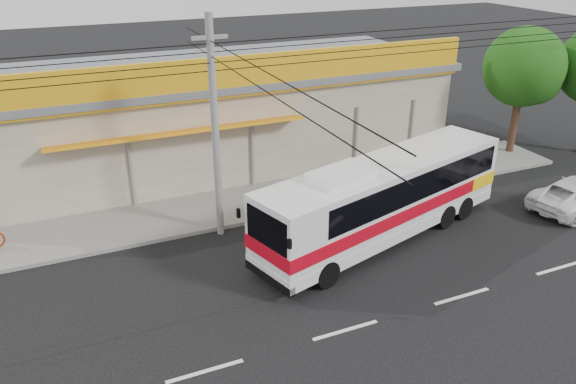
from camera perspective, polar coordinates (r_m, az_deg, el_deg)
name	(u,v)px	position (r m, az deg, el deg)	size (l,w,h in m)	color
ground	(307,283)	(17.81, 1.93, -9.26)	(120.00, 120.00, 0.00)	black
sidewalk	(243,204)	(22.61, -4.58, -1.25)	(30.00, 3.20, 0.15)	slate
lane_markings	(345,330)	(16.03, 5.86, -13.81)	(50.00, 0.12, 0.01)	silver
storefront_building	(202,114)	(26.77, -8.72, 7.85)	(22.60, 9.20, 5.70)	gray
coach_bus	(387,193)	(19.90, 10.06, -0.13)	(10.61, 5.04, 3.21)	silver
white_car	(575,194)	(24.91, 27.13, -0.21)	(1.96, 4.25, 1.18)	white
utility_pole	(211,56)	(18.51, -7.85, 13.51)	(34.00, 14.00, 7.79)	slate
tree_far	(526,70)	(29.04, 23.06, 11.36)	(3.73, 3.73, 6.18)	#362015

